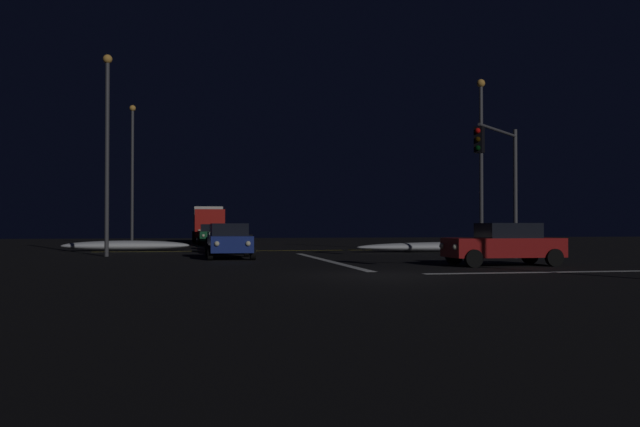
{
  "coord_description": "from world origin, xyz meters",
  "views": [
    {
      "loc": [
        -5.87,
        -20.06,
        1.49
      ],
      "look_at": [
        0.43,
        12.02,
        2.05
      ],
      "focal_mm": 38.73,
      "sensor_mm": 36.0,
      "label": 1
    }
  ],
  "objects_px": {
    "sedan_red_crossing": "(504,244)",
    "box_truck": "(208,223)",
    "sedan_white": "(226,237)",
    "streetlamp_right_near": "(481,153)",
    "sedan_blue": "(229,241)",
    "sedan_green": "(211,234)",
    "traffic_signal_ne": "(500,165)",
    "streetlamp_left_far": "(132,166)",
    "sedan_silver": "(221,235)",
    "streetlamp_left_near": "(107,141)",
    "sedan_black": "(232,238)"
  },
  "relations": [
    {
      "from": "sedan_black",
      "to": "sedan_white",
      "type": "distance_m",
      "value": 5.28
    },
    {
      "from": "box_truck",
      "to": "streetlamp_right_near",
      "type": "height_order",
      "value": "streetlamp_right_near"
    },
    {
      "from": "sedan_black",
      "to": "streetlamp_right_near",
      "type": "bearing_deg",
      "value": -11.21
    },
    {
      "from": "sedan_white",
      "to": "box_truck",
      "type": "distance_m",
      "value": 18.42
    },
    {
      "from": "sedan_white",
      "to": "streetlamp_left_near",
      "type": "bearing_deg",
      "value": -127.86
    },
    {
      "from": "sedan_red_crossing",
      "to": "streetlamp_right_near",
      "type": "distance_m",
      "value": 11.97
    },
    {
      "from": "sedan_red_crossing",
      "to": "box_truck",
      "type": "bearing_deg",
      "value": 104.67
    },
    {
      "from": "sedan_blue",
      "to": "streetlamp_left_far",
      "type": "xyz_separation_m",
      "value": [
        -5.6,
        18.96,
        4.88
      ]
    },
    {
      "from": "sedan_silver",
      "to": "sedan_black",
      "type": "bearing_deg",
      "value": -90.17
    },
    {
      "from": "streetlamp_left_near",
      "to": "streetlamp_left_far",
      "type": "height_order",
      "value": "streetlamp_left_far"
    },
    {
      "from": "sedan_black",
      "to": "box_truck",
      "type": "height_order",
      "value": "box_truck"
    },
    {
      "from": "streetlamp_left_near",
      "to": "streetlamp_right_near",
      "type": "relative_size",
      "value": 1.04
    },
    {
      "from": "sedan_red_crossing",
      "to": "streetlamp_left_far",
      "type": "relative_size",
      "value": 0.43
    },
    {
      "from": "sedan_blue",
      "to": "sedan_white",
      "type": "bearing_deg",
      "value": 87.4
    },
    {
      "from": "sedan_black",
      "to": "streetlamp_left_far",
      "type": "xyz_separation_m",
      "value": [
        -6.08,
        13.44,
        4.88
      ]
    },
    {
      "from": "box_truck",
      "to": "streetlamp_left_near",
      "type": "distance_m",
      "value": 27.1
    },
    {
      "from": "sedan_blue",
      "to": "sedan_white",
      "type": "xyz_separation_m",
      "value": [
        0.49,
        10.8,
        0.0
      ]
    },
    {
      "from": "sedan_silver",
      "to": "streetlamp_left_far",
      "type": "relative_size",
      "value": 0.43
    },
    {
      "from": "sedan_silver",
      "to": "sedan_white",
      "type": "bearing_deg",
      "value": -90.22
    },
    {
      "from": "streetlamp_right_near",
      "to": "sedan_white",
      "type": "bearing_deg",
      "value": 148.78
    },
    {
      "from": "sedan_silver",
      "to": "box_truck",
      "type": "distance_m",
      "value": 12.45
    },
    {
      "from": "sedan_green",
      "to": "sedan_black",
      "type": "bearing_deg",
      "value": -88.45
    },
    {
      "from": "sedan_blue",
      "to": "streetlamp_left_near",
      "type": "distance_m",
      "value": 7.9
    },
    {
      "from": "sedan_white",
      "to": "streetlamp_left_near",
      "type": "distance_m",
      "value": 10.99
    },
    {
      "from": "sedan_green",
      "to": "streetlamp_left_far",
      "type": "bearing_deg",
      "value": -148.46
    },
    {
      "from": "sedan_silver",
      "to": "sedan_green",
      "type": "height_order",
      "value": "same"
    },
    {
      "from": "sedan_white",
      "to": "sedan_red_crossing",
      "type": "relative_size",
      "value": 1.0
    },
    {
      "from": "sedan_white",
      "to": "sedan_green",
      "type": "height_order",
      "value": "same"
    },
    {
      "from": "sedan_silver",
      "to": "streetlamp_left_near",
      "type": "distance_m",
      "value": 15.84
    },
    {
      "from": "sedan_red_crossing",
      "to": "sedan_white",
      "type": "bearing_deg",
      "value": 116.57
    },
    {
      "from": "sedan_silver",
      "to": "streetlamp_right_near",
      "type": "distance_m",
      "value": 19.45
    },
    {
      "from": "sedan_red_crossing",
      "to": "sedan_blue",
      "type": "bearing_deg",
      "value": 142.25
    },
    {
      "from": "sedan_red_crossing",
      "to": "traffic_signal_ne",
      "type": "height_order",
      "value": "traffic_signal_ne"
    },
    {
      "from": "traffic_signal_ne",
      "to": "sedan_blue",
      "type": "bearing_deg",
      "value": 162.2
    },
    {
      "from": "streetlamp_left_far",
      "to": "sedan_silver",
      "type": "bearing_deg",
      "value": -19.56
    },
    {
      "from": "sedan_white",
      "to": "sedan_green",
      "type": "relative_size",
      "value": 1.0
    },
    {
      "from": "sedan_white",
      "to": "streetlamp_left_near",
      "type": "relative_size",
      "value": 0.45
    },
    {
      "from": "sedan_green",
      "to": "sedan_red_crossing",
      "type": "distance_m",
      "value": 31.37
    },
    {
      "from": "box_truck",
      "to": "sedan_red_crossing",
      "type": "relative_size",
      "value": 1.91
    },
    {
      "from": "sedan_green",
      "to": "traffic_signal_ne",
      "type": "height_order",
      "value": "traffic_signal_ne"
    },
    {
      "from": "sedan_white",
      "to": "streetlamp_right_near",
      "type": "bearing_deg",
      "value": -31.22
    },
    {
      "from": "sedan_white",
      "to": "sedan_red_crossing",
      "type": "bearing_deg",
      "value": -63.43
    },
    {
      "from": "streetlamp_right_near",
      "to": "streetlamp_left_far",
      "type": "xyz_separation_m",
      "value": [
        -19.03,
        16.0,
        0.37
      ]
    },
    {
      "from": "streetlamp_left_far",
      "to": "sedan_blue",
      "type": "bearing_deg",
      "value": -73.54
    },
    {
      "from": "sedan_white",
      "to": "streetlamp_right_near",
      "type": "relative_size",
      "value": 0.47
    },
    {
      "from": "sedan_blue",
      "to": "sedan_green",
      "type": "bearing_deg",
      "value": 89.94
    },
    {
      "from": "sedan_white",
      "to": "streetlamp_right_near",
      "type": "height_order",
      "value": "streetlamp_right_near"
    },
    {
      "from": "box_truck",
      "to": "traffic_signal_ne",
      "type": "xyz_separation_m",
      "value": [
        11.3,
        -32.83,
        2.35
      ]
    },
    {
      "from": "sedan_black",
      "to": "streetlamp_left_near",
      "type": "relative_size",
      "value": 0.45
    },
    {
      "from": "sedan_silver",
      "to": "traffic_signal_ne",
      "type": "distance_m",
      "value": 23.34
    }
  ]
}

